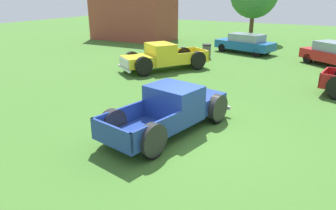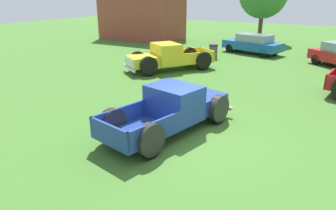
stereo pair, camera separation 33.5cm
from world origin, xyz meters
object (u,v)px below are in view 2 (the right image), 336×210
at_px(pickup_truck_foreground, 175,108).
at_px(pickup_truck_behind_right, 165,58).
at_px(sedan_distant_b, 253,43).
at_px(trash_can, 213,51).

xyz_separation_m(pickup_truck_foreground, pickup_truck_behind_right, (-4.46, 6.78, 0.03)).
relative_size(pickup_truck_foreground, pickup_truck_behind_right, 0.98).
bearing_deg(sedan_distant_b, pickup_truck_behind_right, -109.67).
bearing_deg(pickup_truck_foreground, trash_can, 106.85).
bearing_deg(trash_can, pickup_truck_behind_right, -102.59).
relative_size(pickup_truck_foreground, sedan_distant_b, 1.12).
height_order(pickup_truck_foreground, pickup_truck_behind_right, pickup_truck_behind_right).
bearing_deg(sedan_distant_b, trash_can, -118.84).
bearing_deg(pickup_truck_behind_right, sedan_distant_b, 70.33).
xyz_separation_m(pickup_truck_foreground, sedan_distant_b, (-1.69, 14.52, 0.04)).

